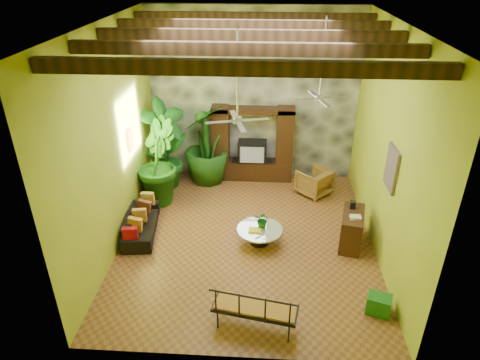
# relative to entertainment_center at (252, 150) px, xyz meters

# --- Properties ---
(ground) EXTENTS (7.00, 7.00, 0.00)m
(ground) POSITION_rel_entertainment_center_xyz_m (0.00, -3.14, -0.97)
(ground) COLOR brown
(ground) RESTS_ON ground
(ceiling) EXTENTS (6.00, 7.00, 0.02)m
(ceiling) POSITION_rel_entertainment_center_xyz_m (0.00, -3.14, 4.03)
(ceiling) COLOR silver
(ceiling) RESTS_ON back_wall
(back_wall) EXTENTS (6.00, 0.02, 5.00)m
(back_wall) POSITION_rel_entertainment_center_xyz_m (0.00, 0.36, 1.53)
(back_wall) COLOR #9FB128
(back_wall) RESTS_ON ground
(left_wall) EXTENTS (0.02, 7.00, 5.00)m
(left_wall) POSITION_rel_entertainment_center_xyz_m (-3.00, -3.14, 1.53)
(left_wall) COLOR #9FB128
(left_wall) RESTS_ON ground
(right_wall) EXTENTS (0.02, 7.00, 5.00)m
(right_wall) POSITION_rel_entertainment_center_xyz_m (3.00, -3.14, 1.53)
(right_wall) COLOR #9FB128
(right_wall) RESTS_ON ground
(stone_accent_wall) EXTENTS (5.98, 0.10, 4.98)m
(stone_accent_wall) POSITION_rel_entertainment_center_xyz_m (0.00, 0.30, 1.53)
(stone_accent_wall) COLOR #3D4045
(stone_accent_wall) RESTS_ON ground
(ceiling_beams) EXTENTS (5.95, 5.36, 0.22)m
(ceiling_beams) POSITION_rel_entertainment_center_xyz_m (0.00, -3.14, 3.81)
(ceiling_beams) COLOR #351F10
(ceiling_beams) RESTS_ON ceiling
(entertainment_center) EXTENTS (2.40, 0.55, 2.30)m
(entertainment_center) POSITION_rel_entertainment_center_xyz_m (0.00, 0.00, 0.00)
(entertainment_center) COLOR black
(entertainment_center) RESTS_ON ground
(ceiling_fan_front) EXTENTS (1.28, 1.28, 1.86)m
(ceiling_fan_front) POSITION_rel_entertainment_center_xyz_m (-0.20, -3.54, 2.44)
(ceiling_fan_front) COLOR #B0B0B5
(ceiling_fan_front) RESTS_ON ceiling
(ceiling_fan_back) EXTENTS (1.28, 1.28, 1.86)m
(ceiling_fan_back) POSITION_rel_entertainment_center_xyz_m (1.60, -1.94, 2.44)
(ceiling_fan_back) COLOR #B0B0B5
(ceiling_fan_back) RESTS_ON ceiling
(wall_art_mask) EXTENTS (0.06, 0.32, 0.55)m
(wall_art_mask) POSITION_rel_entertainment_center_xyz_m (-2.96, -2.14, 1.13)
(wall_art_mask) COLOR #C38417
(wall_art_mask) RESTS_ON left_wall
(wall_art_painting) EXTENTS (0.06, 0.70, 0.90)m
(wall_art_painting) POSITION_rel_entertainment_center_xyz_m (2.96, -3.74, 1.33)
(wall_art_painting) COLOR #2B559F
(wall_art_painting) RESTS_ON right_wall
(sofa) EXTENTS (0.95, 1.94, 0.54)m
(sofa) POSITION_rel_entertainment_center_xyz_m (-2.65, -3.05, -0.69)
(sofa) COLOR black
(sofa) RESTS_ON ground
(wicker_armchair) EXTENTS (1.16, 1.16, 0.76)m
(wicker_armchair) POSITION_rel_entertainment_center_xyz_m (1.81, -0.83, -0.59)
(wicker_armchair) COLOR brown
(wicker_armchair) RESTS_ON ground
(tall_plant_a) EXTENTS (1.70, 1.61, 2.67)m
(tall_plant_a) POSITION_rel_entertainment_center_xyz_m (-2.46, -0.68, 0.37)
(tall_plant_a) COLOR #1A6520
(tall_plant_a) RESTS_ON ground
(tall_plant_b) EXTENTS (1.35, 1.53, 2.36)m
(tall_plant_b) POSITION_rel_entertainment_center_xyz_m (-2.54, -1.47, 0.22)
(tall_plant_b) COLOR #1B5917
(tall_plant_b) RESTS_ON ground
(tall_plant_c) EXTENTS (1.77, 1.77, 2.40)m
(tall_plant_c) POSITION_rel_entertainment_center_xyz_m (-1.34, -0.21, 0.23)
(tall_plant_c) COLOR #1E5516
(tall_plant_c) RESTS_ON ground
(coffee_table) EXTENTS (1.08, 1.08, 0.40)m
(coffee_table) POSITION_rel_entertainment_center_xyz_m (0.30, -3.31, -0.71)
(coffee_table) COLOR black
(coffee_table) RESTS_ON ground
(centerpiece_plant) EXTENTS (0.45, 0.42, 0.41)m
(centerpiece_plant) POSITION_rel_entertainment_center_xyz_m (0.37, -3.24, -0.36)
(centerpiece_plant) COLOR #175918
(centerpiece_plant) RESTS_ON coffee_table
(yellow_tray) EXTENTS (0.31, 0.23, 0.03)m
(yellow_tray) POSITION_rel_entertainment_center_xyz_m (0.19, -3.40, -0.55)
(yellow_tray) COLOR yellow
(yellow_tray) RESTS_ON coffee_table
(iron_bench) EXTENTS (1.63, 0.84, 0.57)m
(iron_bench) POSITION_rel_entertainment_center_xyz_m (0.28, -6.00, -0.43)
(iron_bench) COLOR black
(iron_bench) RESTS_ON ground
(side_console) EXTENTS (0.70, 1.15, 0.85)m
(side_console) POSITION_rel_entertainment_center_xyz_m (2.47, -3.22, -0.54)
(side_console) COLOR #361A11
(side_console) RESTS_ON ground
(green_bin) EXTENTS (0.53, 0.46, 0.39)m
(green_bin) POSITION_rel_entertainment_center_xyz_m (2.65, -5.42, -0.77)
(green_bin) COLOR #1C6C29
(green_bin) RESTS_ON ground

